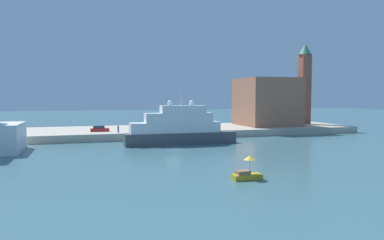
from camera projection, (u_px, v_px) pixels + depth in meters
ground at (173, 150)px, 65.57m from camera, size 400.00×400.00×0.00m
quay_dock at (147, 132)px, 91.83m from camera, size 110.00×23.12×1.69m
large_yacht at (179, 129)px, 73.68m from camera, size 23.08×3.73×11.83m
small_motorboat at (247, 172)px, 42.37m from camera, size 3.51×1.49×2.84m
harbor_building at (267, 102)px, 101.28m from camera, size 14.75×15.38×13.20m
bell_tower at (304, 81)px, 105.82m from camera, size 3.76×3.76×23.52m
parked_car at (99, 129)px, 83.54m from camera, size 4.22×1.86×1.33m
person_figure at (118, 129)px, 80.84m from camera, size 0.36×0.36×1.70m
mooring_bollard at (179, 130)px, 83.87m from camera, size 0.54×0.54×0.66m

